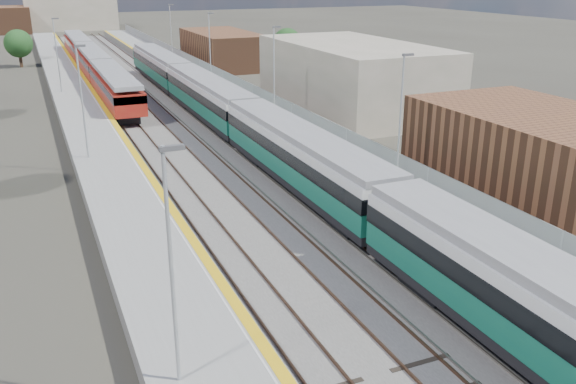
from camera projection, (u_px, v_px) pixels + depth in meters
ground at (181, 112)px, 59.23m from camera, size 320.00×320.00×0.00m
ballast_bed at (153, 109)px, 60.55m from camera, size 10.50×155.00×0.06m
tracks at (155, 104)px, 62.20m from camera, size 8.96×160.00×0.17m
platform_right at (225, 98)px, 63.15m from camera, size 4.70×155.00×8.52m
platform_left at (81, 110)px, 57.88m from camera, size 4.30×155.00×8.52m
green_train at (247, 121)px, 45.88m from camera, size 2.95×82.03×3.24m
red_train at (93, 62)px, 76.79m from camera, size 2.84×57.67×3.59m
tree_c at (18, 44)px, 85.78m from camera, size 3.89×3.89×5.27m
tree_d at (287, 43)px, 85.10m from camera, size 4.07×4.07×5.51m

